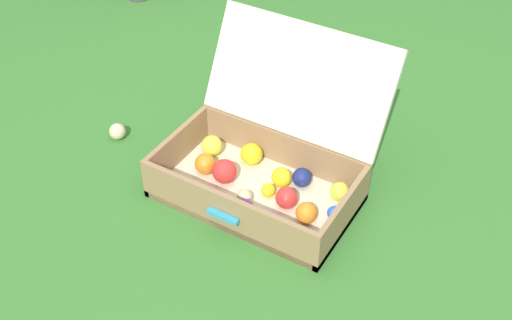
% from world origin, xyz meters
% --- Properties ---
extents(ground_plane, '(16.00, 16.00, 0.00)m').
position_xyz_m(ground_plane, '(0.00, 0.00, 0.00)').
color(ground_plane, '#336B28').
extents(open_suitcase, '(0.66, 0.58, 0.49)m').
position_xyz_m(open_suitcase, '(0.02, 0.13, 0.11)').
color(open_suitcase, beige).
rests_on(open_suitcase, ground).
extents(stray_ball_on_grass, '(0.06, 0.06, 0.06)m').
position_xyz_m(stray_ball_on_grass, '(-0.59, 0.07, 0.03)').
color(stray_ball_on_grass, '#D1B784').
rests_on(stray_ball_on_grass, ground).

